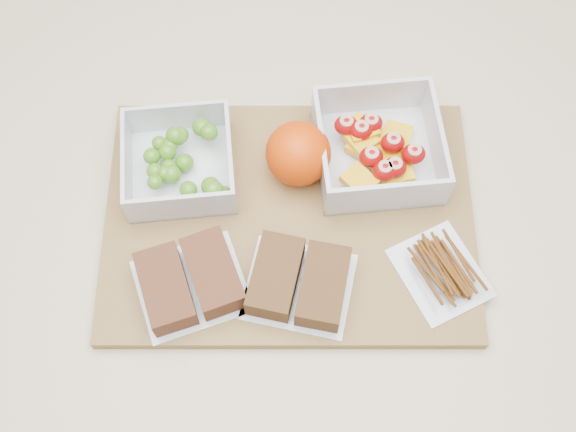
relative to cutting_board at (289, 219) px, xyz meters
name	(u,v)px	position (x,y,z in m)	size (l,w,h in m)	color
ground	(282,381)	(-0.01, 0.01, -0.91)	(4.00, 4.00, 0.00)	gray
counter	(280,324)	(-0.01, 0.01, -0.46)	(1.20, 0.90, 0.90)	beige
cutting_board	(289,219)	(0.00, 0.00, 0.00)	(0.42, 0.30, 0.02)	olive
grape_container	(181,162)	(-0.12, 0.07, 0.03)	(0.12, 0.12, 0.05)	silver
fruit_container	(378,149)	(0.11, 0.06, 0.03)	(0.14, 0.14, 0.06)	silver
orange	(298,154)	(0.02, 0.06, 0.05)	(0.07, 0.07, 0.07)	#E14105
sandwich_bag_left	(190,281)	(-0.11, -0.07, 0.03)	(0.13, 0.13, 0.04)	silver
sandwich_bag_center	(299,282)	(0.00, -0.09, 0.03)	(0.14, 0.13, 0.04)	silver
pretzel_bag	(442,270)	(0.16, -0.09, 0.02)	(0.11, 0.12, 0.02)	silver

